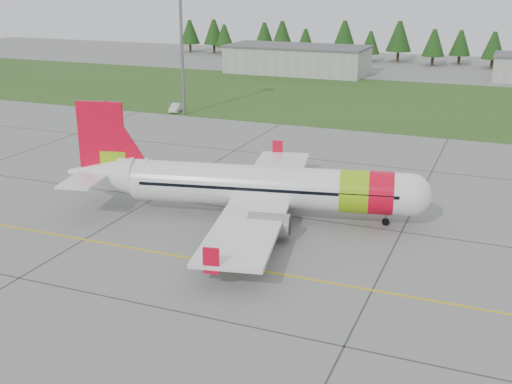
% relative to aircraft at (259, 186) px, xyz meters
% --- Properties ---
extents(ground, '(320.00, 320.00, 0.00)m').
position_rel_aircraft_xyz_m(ground, '(3.09, -18.78, -3.01)').
color(ground, gray).
rests_on(ground, ground).
extents(aircraft, '(34.15, 31.97, 10.44)m').
position_rel_aircraft_xyz_m(aircraft, '(0.00, 0.00, 0.00)').
color(aircraft, white).
rests_on(aircraft, ground).
extents(service_van, '(1.75, 1.69, 4.21)m').
position_rel_aircraft_xyz_m(service_van, '(-31.25, 40.68, -0.91)').
color(service_van, silver).
rests_on(service_van, ground).
extents(grass_strip, '(320.00, 50.00, 0.03)m').
position_rel_aircraft_xyz_m(grass_strip, '(3.09, 63.22, -3.00)').
color(grass_strip, '#30561E').
rests_on(grass_strip, ground).
extents(taxi_guideline, '(120.00, 0.25, 0.02)m').
position_rel_aircraft_xyz_m(taxi_guideline, '(3.09, -10.78, -3.00)').
color(taxi_guideline, gold).
rests_on(taxi_guideline, ground).
extents(hangar_west, '(32.00, 14.00, 6.00)m').
position_rel_aircraft_xyz_m(hangar_west, '(-26.91, 91.22, -0.01)').
color(hangar_west, '#A8A8A3').
rests_on(hangar_west, ground).
extents(floodlight_mast, '(0.50, 0.50, 20.00)m').
position_rel_aircraft_xyz_m(floodlight_mast, '(-28.91, 39.22, 6.99)').
color(floodlight_mast, slate).
rests_on(floodlight_mast, ground).
extents(treeline, '(160.00, 8.00, 10.00)m').
position_rel_aircraft_xyz_m(treeline, '(3.09, 119.22, 1.99)').
color(treeline, '#1C3F14').
rests_on(treeline, ground).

